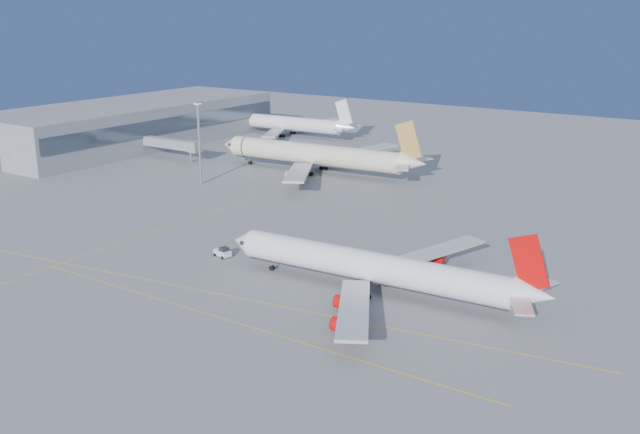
# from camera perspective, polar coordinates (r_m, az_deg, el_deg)

# --- Properties ---
(ground) EXTENTS (500.00, 500.00, 0.00)m
(ground) POSITION_cam_1_polar(r_m,az_deg,el_deg) (126.55, -4.56, -5.63)
(ground) COLOR slate
(ground) RESTS_ON ground
(terminal) EXTENTS (18.40, 110.00, 15.00)m
(terminal) POSITION_cam_1_polar(r_m,az_deg,el_deg) (261.29, -12.99, 7.11)
(terminal) COLOR gray
(terminal) RESTS_ON ground
(jet_bridge) EXTENTS (23.60, 3.60, 6.90)m
(jet_bridge) POSITION_cam_1_polar(r_m,az_deg,el_deg) (237.26, -11.58, 5.73)
(jet_bridge) COLOR gray
(jet_bridge) RESTS_ON ground
(taxiway_lines) EXTENTS (118.86, 140.00, 0.02)m
(taxiway_lines) POSITION_cam_1_polar(r_m,az_deg,el_deg) (139.98, -7.70, -3.55)
(taxiway_lines) COLOR gold
(taxiway_lines) RESTS_ON ground
(airliner_virgin) EXTENTS (60.38, 54.17, 14.89)m
(airliner_virgin) POSITION_cam_1_polar(r_m,az_deg,el_deg) (122.63, 4.58, -4.11)
(airliner_virgin) COLOR white
(airliner_virgin) RESTS_ON ground
(airliner_etihad) EXTENTS (69.40, 63.97, 18.11)m
(airliner_etihad) POSITION_cam_1_polar(r_m,az_deg,el_deg) (213.04, -0.18, 4.99)
(airliner_etihad) COLOR beige
(airliner_etihad) RESTS_ON ground
(airliner_third) EXTENTS (59.12, 54.47, 15.86)m
(airliner_third) POSITION_cam_1_polar(r_m,az_deg,el_deg) (278.25, -2.56, 7.47)
(airliner_third) COLOR white
(airliner_third) RESTS_ON ground
(pushback_tug) EXTENTS (3.95, 2.88, 2.05)m
(pushback_tug) POSITION_cam_1_polar(r_m,az_deg,el_deg) (142.36, -7.78, -2.81)
(pushback_tug) COLOR white
(pushback_tug) RESTS_ON ground
(light_mast) EXTENTS (2.00, 2.00, 23.11)m
(light_mast) POSITION_cam_1_polar(r_m,az_deg,el_deg) (200.51, -9.66, 6.41)
(light_mast) COLOR gray
(light_mast) RESTS_ON ground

